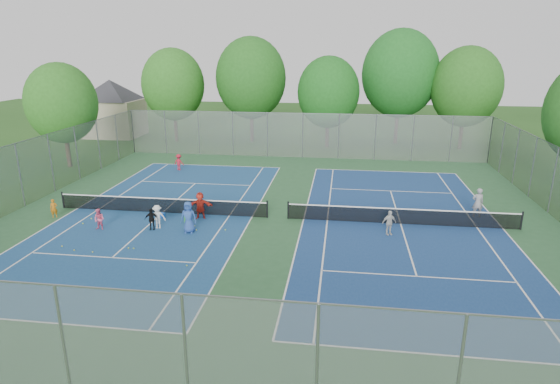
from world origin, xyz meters
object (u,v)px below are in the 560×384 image
(ball_crate, at_px, (162,215))
(ball_hopper, at_px, (187,218))
(net_right, at_px, (401,217))
(instructor, at_px, (478,203))
(net_left, at_px, (162,206))

(ball_crate, relative_size, ball_hopper, 0.58)
(net_right, height_order, ball_crate, net_right)
(ball_hopper, bearing_deg, ball_crate, 160.05)
(ball_crate, relative_size, instructor, 0.17)
(ball_crate, bearing_deg, net_right, 3.20)
(net_right, xyz_separation_m, instructor, (4.51, 1.79, 0.43))
(net_right, bearing_deg, ball_hopper, -173.32)
(net_left, height_order, instructor, instructor)
(ball_hopper, height_order, instructor, instructor)
(instructor, bearing_deg, net_right, 18.48)
(ball_hopper, bearing_deg, net_right, 6.68)
(ball_crate, distance_m, ball_hopper, 1.87)
(net_left, xyz_separation_m, net_right, (14.00, 0.00, 0.00))
(net_left, height_order, net_right, same)
(net_right, relative_size, instructor, 7.27)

